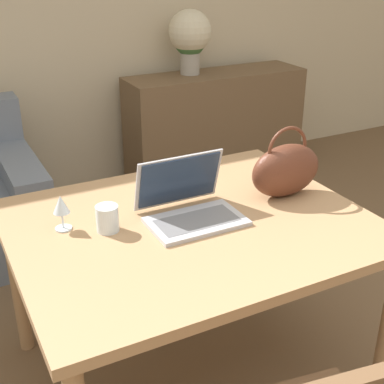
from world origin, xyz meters
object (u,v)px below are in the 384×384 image
(wine_glass, at_px, (61,207))
(handbag, at_px, (286,169))
(flower_vase, at_px, (190,36))
(drinking_glass, at_px, (107,218))
(laptop, at_px, (188,202))

(wine_glass, distance_m, handbag, 0.90)
(handbag, bearing_deg, flower_vase, 74.36)
(drinking_glass, bearing_deg, laptop, -5.83)
(laptop, xyz_separation_m, wine_glass, (-0.45, 0.12, 0.03))
(drinking_glass, height_order, flower_vase, flower_vase)
(flower_vase, bearing_deg, handbag, -105.64)
(laptop, height_order, wine_glass, laptop)
(wine_glass, relative_size, flower_vase, 0.29)
(flower_vase, bearing_deg, laptop, -117.30)
(wine_glass, xyz_separation_m, handbag, (0.89, -0.13, 0.02))
(handbag, relative_size, flower_vase, 0.69)
(laptop, height_order, flower_vase, flower_vase)
(laptop, xyz_separation_m, drinking_glass, (-0.31, 0.03, -0.01))
(laptop, bearing_deg, wine_glass, 165.54)
(handbag, bearing_deg, wine_glass, 171.66)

